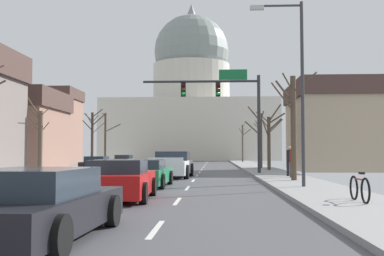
# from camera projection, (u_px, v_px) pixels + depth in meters

# --- Properties ---
(ground) EXTENTS (20.00, 180.00, 0.20)m
(ground) POSITION_uv_depth(u_px,v_px,m) (93.00, 191.00, 17.77)
(ground) COLOR #4C4C51
(signal_gantry) EXTENTS (7.91, 0.41, 6.94)m
(signal_gantry) POSITION_uv_depth(u_px,v_px,m) (226.00, 99.00, 31.28)
(signal_gantry) COLOR #28282D
(signal_gantry) RESTS_ON ground
(street_lamp_right) EXTENTS (2.16, 0.24, 7.50)m
(street_lamp_right) POSITION_uv_depth(u_px,v_px,m) (295.00, 76.00, 18.83)
(street_lamp_right) COLOR #333338
(street_lamp_right) RESTS_ON ground
(capitol_building) EXTENTS (32.49, 20.50, 31.22)m
(capitol_building) POSITION_uv_depth(u_px,v_px,m) (191.00, 104.00, 92.09)
(capitol_building) COLOR beige
(capitol_building) RESTS_ON ground
(pickup_truck_near_00) EXTENTS (2.48, 5.56, 1.55)m
(pickup_truck_near_00) POSITION_uv_depth(u_px,v_px,m) (172.00, 165.00, 28.00)
(pickup_truck_near_00) COLOR silver
(pickup_truck_near_00) RESTS_ON ground
(sedan_near_01) EXTENTS (2.17, 4.66, 1.18)m
(sedan_near_01) POSITION_uv_depth(u_px,v_px,m) (145.00, 174.00, 20.39)
(sedan_near_01) COLOR #1E7247
(sedan_near_01) RESTS_ON ground
(sedan_near_02) EXTENTS (2.15, 4.31, 1.27)m
(sedan_near_02) POSITION_uv_depth(u_px,v_px,m) (120.00, 181.00, 14.80)
(sedan_near_02) COLOR #B71414
(sedan_near_02) RESTS_ON ground
(sedan_near_03) EXTENTS (2.26, 4.77, 1.22)m
(sedan_near_03) POSITION_uv_depth(u_px,v_px,m) (36.00, 206.00, 8.06)
(sedan_near_03) COLOR black
(sedan_near_03) RESTS_ON ground
(sedan_oncoming_00) EXTENTS (2.05, 4.26, 1.17)m
(sedan_oncoming_00) POSITION_uv_depth(u_px,v_px,m) (96.00, 164.00, 38.38)
(sedan_oncoming_00) COLOR black
(sedan_oncoming_00) RESTS_ON ground
(sedan_oncoming_01) EXTENTS (2.05, 4.69, 1.22)m
(sedan_oncoming_01) POSITION_uv_depth(u_px,v_px,m) (123.00, 161.00, 50.85)
(sedan_oncoming_01) COLOR #6B6056
(sedan_oncoming_01) RESTS_ON ground
(sedan_oncoming_02) EXTENTS (2.04, 4.26, 1.21)m
(sedan_oncoming_02) POSITION_uv_depth(u_px,v_px,m) (166.00, 159.00, 63.33)
(sedan_oncoming_02) COLOR black
(sedan_oncoming_02) RESTS_ON ground
(flank_building_01) EXTENTS (10.28, 6.59, 9.49)m
(flank_building_01) POSITION_uv_depth(u_px,v_px,m) (37.00, 126.00, 59.00)
(flank_building_01) COLOR #8C6656
(flank_building_01) RESTS_ON ground
(flank_building_03) EXTENTS (9.79, 9.44, 7.29)m
(flank_building_03) POSITION_uv_depth(u_px,v_px,m) (351.00, 126.00, 38.89)
(flank_building_03) COLOR tan
(flank_building_03) RESTS_ON ground
(bare_tree_00) EXTENTS (1.83, 1.72, 5.40)m
(bare_tree_00) POSITION_uv_depth(u_px,v_px,m) (260.00, 139.00, 40.82)
(bare_tree_00) COLOR brown
(bare_tree_00) RESTS_ON ground
(bare_tree_02) EXTENTS (2.15, 1.48, 5.25)m
(bare_tree_02) POSITION_uv_depth(u_px,v_px,m) (293.00, 124.00, 22.92)
(bare_tree_02) COLOR #4C3D2D
(bare_tree_02) RESTS_ON ground
(bare_tree_03) EXTENTS (1.89, 1.92, 6.03)m
(bare_tree_03) POSITION_uv_depth(u_px,v_px,m) (106.00, 137.00, 55.25)
(bare_tree_03) COLOR #4C3D2D
(bare_tree_03) RESTS_ON ground
(bare_tree_04) EXTENTS (2.44, 1.86, 5.23)m
(bare_tree_04) POSITION_uv_depth(u_px,v_px,m) (270.00, 137.00, 36.47)
(bare_tree_04) COLOR #4C3D2D
(bare_tree_04) RESTS_ON ground
(bare_tree_05) EXTENTS (2.61, 1.99, 6.00)m
(bare_tree_05) POSITION_uv_depth(u_px,v_px,m) (92.00, 136.00, 50.40)
(bare_tree_05) COLOR #423328
(bare_tree_05) RESTS_ON ground
(bare_tree_06) EXTENTS (1.79, 1.84, 5.91)m
(bare_tree_06) POSITION_uv_depth(u_px,v_px,m) (243.00, 141.00, 67.42)
(bare_tree_06) COLOR brown
(bare_tree_06) RESTS_ON ground
(bare_tree_07) EXTENTS (2.57, 1.54, 5.55)m
(bare_tree_07) POSITION_uv_depth(u_px,v_px,m) (40.00, 138.00, 35.58)
(bare_tree_07) COLOR brown
(bare_tree_07) RESTS_ON ground
(pedestrian_00) EXTENTS (0.35, 0.34, 1.68)m
(pedestrian_00) POSITION_uv_depth(u_px,v_px,m) (293.00, 160.00, 25.29)
(pedestrian_00) COLOR #4C4238
(pedestrian_00) RESTS_ON ground
(pedestrian_01) EXTENTS (0.35, 0.34, 1.71)m
(pedestrian_01) POSITION_uv_depth(u_px,v_px,m) (289.00, 159.00, 26.88)
(pedestrian_01) COLOR black
(pedestrian_01) RESTS_ON ground
(bicycle_parked) EXTENTS (0.12, 1.77, 0.85)m
(bicycle_parked) POSITION_uv_depth(u_px,v_px,m) (359.00, 189.00, 13.00)
(bicycle_parked) COLOR black
(bicycle_parked) RESTS_ON ground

